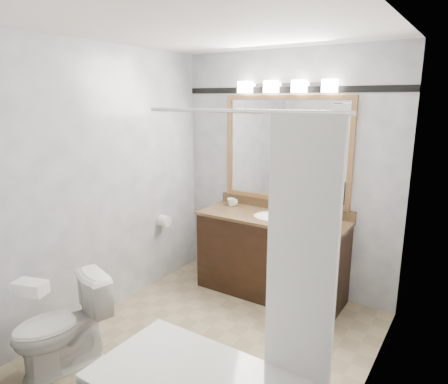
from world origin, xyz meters
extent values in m
cube|color=tan|center=(0.00, 0.00, -0.01)|extent=(2.40, 2.60, 0.01)
cube|color=white|center=(0.00, 0.00, 2.50)|extent=(2.40, 2.60, 0.01)
cube|color=silver|center=(0.00, 1.30, 1.25)|extent=(2.40, 0.01, 2.50)
cube|color=silver|center=(0.00, -1.30, 1.25)|extent=(2.40, 0.01, 2.50)
cube|color=silver|center=(-1.20, 0.00, 1.25)|extent=(0.01, 2.60, 2.50)
cube|color=silver|center=(1.20, 0.00, 1.25)|extent=(0.01, 2.60, 2.50)
cube|color=black|center=(0.00, 1.01, 0.41)|extent=(1.50, 0.55, 0.82)
cube|color=olive|center=(0.00, 1.01, 0.83)|extent=(1.53, 0.58, 0.03)
cube|color=olive|center=(0.00, 1.29, 0.90)|extent=(1.53, 0.03, 0.10)
ellipsoid|color=white|center=(0.00, 1.01, 0.82)|extent=(0.44, 0.34, 0.14)
cube|color=#AA794C|center=(0.00, 1.28, 2.02)|extent=(1.40, 0.04, 0.05)
cube|color=#AA794C|center=(0.00, 1.28, 0.97)|extent=(1.40, 0.04, 0.05)
cube|color=#AA794C|center=(-0.68, 1.28, 1.50)|extent=(0.05, 0.04, 1.00)
cube|color=#AA794C|center=(0.68, 1.28, 1.50)|extent=(0.05, 0.04, 1.00)
cube|color=white|center=(0.00, 1.29, 1.50)|extent=(1.30, 0.01, 1.00)
cube|color=silver|center=(0.00, 1.27, 2.15)|extent=(0.90, 0.05, 0.03)
cube|color=white|center=(-0.45, 1.22, 2.13)|extent=(0.12, 0.12, 0.12)
cube|color=white|center=(-0.15, 1.22, 2.13)|extent=(0.12, 0.12, 0.12)
cube|color=white|center=(0.15, 1.22, 2.13)|extent=(0.12, 0.12, 0.12)
cube|color=white|center=(0.45, 1.22, 2.13)|extent=(0.12, 0.12, 0.12)
cube|color=black|center=(0.00, 1.29, 2.10)|extent=(2.40, 0.01, 0.06)
cylinder|color=silver|center=(0.53, -0.54, 1.95)|extent=(1.30, 0.02, 0.02)
cube|color=white|center=(0.95, -0.55, 1.18)|extent=(0.40, 0.04, 1.55)
cylinder|color=white|center=(-1.14, 0.66, 0.70)|extent=(0.11, 0.12, 0.12)
imported|color=white|center=(-0.77, -0.92, 0.36)|extent=(0.59, 0.78, 0.71)
cube|color=white|center=(-0.77, -1.12, 0.76)|extent=(0.25, 0.18, 0.09)
cylinder|color=black|center=(0.52, 0.97, 0.86)|extent=(0.19, 0.19, 0.02)
cylinder|color=black|center=(0.50, 1.03, 0.99)|extent=(0.16, 0.16, 0.27)
sphere|color=black|center=(0.50, 1.03, 1.13)|extent=(0.16, 0.16, 0.16)
cube|color=black|center=(0.52, 0.95, 1.08)|extent=(0.13, 0.13, 0.05)
cylinder|color=silver|center=(0.52, 0.95, 0.89)|extent=(0.06, 0.06, 0.06)
imported|color=white|center=(-0.55, 1.16, 0.88)|extent=(0.11, 0.11, 0.07)
imported|color=white|center=(-0.57, 1.14, 0.89)|extent=(0.11, 0.11, 0.08)
imported|color=white|center=(-0.06, 1.16, 0.90)|extent=(0.05, 0.05, 0.10)
cube|color=beige|center=(0.10, 1.13, 0.86)|extent=(0.09, 0.06, 0.03)
camera|label=1|loc=(1.71, -2.49, 2.02)|focal=32.00mm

